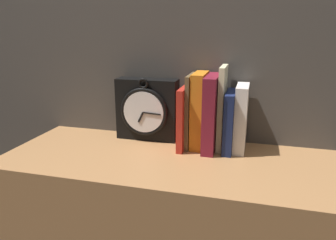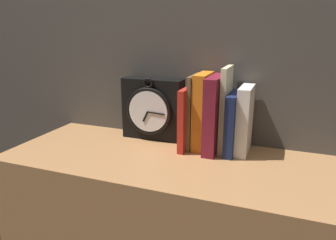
{
  "view_description": "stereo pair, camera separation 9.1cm",
  "coord_description": "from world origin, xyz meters",
  "px_view_note": "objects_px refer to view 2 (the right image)",
  "views": [
    {
      "loc": [
        0.23,
        -0.85,
        1.15
      ],
      "look_at": [
        0.0,
        0.0,
        0.89
      ],
      "focal_mm": 35.0,
      "sensor_mm": 36.0,
      "label": 1
    },
    {
      "loc": [
        0.32,
        -0.82,
        1.15
      ],
      "look_at": [
        0.0,
        0.0,
        0.89
      ],
      "focal_mm": 35.0,
      "sensor_mm": 36.0,
      "label": 2
    }
  ],
  "objects_px": {
    "book_slot0_red": "(188,118)",
    "book_slot4_cream": "(226,109)",
    "book_slot2_orange": "(203,111)",
    "book_slot3_maroon": "(214,114)",
    "clock": "(153,109)",
    "book_slot5_navy": "(233,123)",
    "book_slot1_brown": "(194,111)",
    "book_slot6_white": "(245,120)"
  },
  "relations": [
    {
      "from": "book_slot4_cream",
      "to": "book_slot6_white",
      "type": "distance_m",
      "value": 0.06
    },
    {
      "from": "book_slot1_brown",
      "to": "book_slot5_navy",
      "type": "height_order",
      "value": "book_slot1_brown"
    },
    {
      "from": "book_slot1_brown",
      "to": "book_slot5_navy",
      "type": "xyz_separation_m",
      "value": [
        0.12,
        -0.01,
        -0.02
      ]
    },
    {
      "from": "clock",
      "to": "book_slot2_orange",
      "type": "bearing_deg",
      "value": -7.34
    },
    {
      "from": "book_slot1_brown",
      "to": "book_slot6_white",
      "type": "relative_size",
      "value": 1.13
    },
    {
      "from": "book_slot0_red",
      "to": "book_slot3_maroon",
      "type": "distance_m",
      "value": 0.09
    },
    {
      "from": "book_slot0_red",
      "to": "book_slot6_white",
      "type": "distance_m",
      "value": 0.17
    },
    {
      "from": "book_slot5_navy",
      "to": "book_slot6_white",
      "type": "xyz_separation_m",
      "value": [
        0.03,
        0.01,
        0.01
      ]
    },
    {
      "from": "book_slot2_orange",
      "to": "book_slot3_maroon",
      "type": "height_order",
      "value": "book_slot2_orange"
    },
    {
      "from": "book_slot3_maroon",
      "to": "book_slot4_cream",
      "type": "distance_m",
      "value": 0.04
    },
    {
      "from": "clock",
      "to": "book_slot4_cream",
      "type": "xyz_separation_m",
      "value": [
        0.25,
        -0.02,
        0.03
      ]
    },
    {
      "from": "clock",
      "to": "book_slot3_maroon",
      "type": "distance_m",
      "value": 0.22
    },
    {
      "from": "book_slot3_maroon",
      "to": "book_slot4_cream",
      "type": "xyz_separation_m",
      "value": [
        0.03,
        0.02,
        0.01
      ]
    },
    {
      "from": "clock",
      "to": "book_slot1_brown",
      "type": "height_order",
      "value": "book_slot1_brown"
    },
    {
      "from": "book_slot4_cream",
      "to": "book_slot5_navy",
      "type": "height_order",
      "value": "book_slot4_cream"
    },
    {
      "from": "clock",
      "to": "book_slot5_navy",
      "type": "height_order",
      "value": "clock"
    },
    {
      "from": "clock",
      "to": "book_slot0_red",
      "type": "bearing_deg",
      "value": -15.13
    },
    {
      "from": "book_slot3_maroon",
      "to": "book_slot6_white",
      "type": "bearing_deg",
      "value": 9.67
    },
    {
      "from": "clock",
      "to": "book_slot5_navy",
      "type": "relative_size",
      "value": 1.16
    },
    {
      "from": "clock",
      "to": "book_slot0_red",
      "type": "xyz_separation_m",
      "value": [
        0.13,
        -0.04,
        -0.01
      ]
    },
    {
      "from": "book_slot0_red",
      "to": "book_slot6_white",
      "type": "height_order",
      "value": "book_slot6_white"
    },
    {
      "from": "book_slot1_brown",
      "to": "clock",
      "type": "bearing_deg",
      "value": 170.87
    },
    {
      "from": "clock",
      "to": "book_slot5_navy",
      "type": "distance_m",
      "value": 0.28
    },
    {
      "from": "book_slot0_red",
      "to": "book_slot4_cream",
      "type": "xyz_separation_m",
      "value": [
        0.11,
        0.02,
        0.03
      ]
    },
    {
      "from": "book_slot0_red",
      "to": "book_slot4_cream",
      "type": "height_order",
      "value": "book_slot4_cream"
    },
    {
      "from": "book_slot1_brown",
      "to": "book_slot2_orange",
      "type": "bearing_deg",
      "value": 2.67
    },
    {
      "from": "clock",
      "to": "book_slot2_orange",
      "type": "xyz_separation_m",
      "value": [
        0.18,
        -0.02,
        0.01
      ]
    },
    {
      "from": "book_slot3_maroon",
      "to": "book_slot2_orange",
      "type": "bearing_deg",
      "value": 160.09
    },
    {
      "from": "book_slot0_red",
      "to": "clock",
      "type": "bearing_deg",
      "value": 164.87
    },
    {
      "from": "book_slot0_red",
      "to": "book_slot1_brown",
      "type": "distance_m",
      "value": 0.03
    },
    {
      "from": "book_slot1_brown",
      "to": "book_slot3_maroon",
      "type": "height_order",
      "value": "book_slot3_maroon"
    },
    {
      "from": "book_slot1_brown",
      "to": "book_slot2_orange",
      "type": "height_order",
      "value": "book_slot2_orange"
    },
    {
      "from": "book_slot0_red",
      "to": "book_slot2_orange",
      "type": "xyz_separation_m",
      "value": [
        0.04,
        0.01,
        0.02
      ]
    },
    {
      "from": "book_slot3_maroon",
      "to": "book_slot6_white",
      "type": "height_order",
      "value": "book_slot3_maroon"
    },
    {
      "from": "book_slot3_maroon",
      "to": "book_slot5_navy",
      "type": "relative_size",
      "value": 1.26
    },
    {
      "from": "book_slot4_cream",
      "to": "book_slot0_red",
      "type": "bearing_deg",
      "value": -171.13
    },
    {
      "from": "book_slot2_orange",
      "to": "book_slot6_white",
      "type": "xyz_separation_m",
      "value": [
        0.13,
        0.0,
        -0.02
      ]
    },
    {
      "from": "clock",
      "to": "book_slot6_white",
      "type": "relative_size",
      "value": 1.05
    },
    {
      "from": "book_slot1_brown",
      "to": "book_slot6_white",
      "type": "height_order",
      "value": "book_slot1_brown"
    },
    {
      "from": "book_slot1_brown",
      "to": "book_slot3_maroon",
      "type": "relative_size",
      "value": 0.99
    },
    {
      "from": "book_slot0_red",
      "to": "book_slot3_maroon",
      "type": "xyz_separation_m",
      "value": [
        0.08,
        -0.0,
        0.02
      ]
    },
    {
      "from": "book_slot3_maroon",
      "to": "book_slot6_white",
      "type": "xyz_separation_m",
      "value": [
        0.09,
        0.01,
        -0.01
      ]
    }
  ]
}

